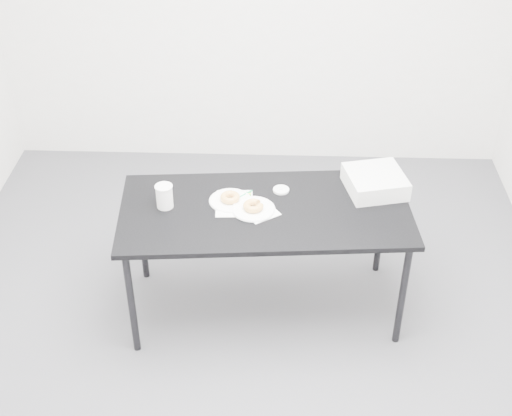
{
  "coord_description": "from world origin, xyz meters",
  "views": [
    {
      "loc": [
        0.2,
        -3.21,
        3.16
      ],
      "look_at": [
        0.08,
        0.02,
        0.86
      ],
      "focal_mm": 50.0,
      "sensor_mm": 36.0,
      "label": 1
    }
  ],
  "objects_px": {
    "table": "(265,217)",
    "donut_far": "(230,197)",
    "coffee_cup": "(164,196)",
    "donut_near": "(253,206)",
    "plate_near": "(253,209)",
    "scorecard": "(234,203)",
    "pen": "(244,195)",
    "bakery_box": "(375,182)",
    "plate_far": "(230,201)"
  },
  "relations": [
    {
      "from": "plate_near",
      "to": "donut_near",
      "type": "height_order",
      "value": "donut_near"
    },
    {
      "from": "pen",
      "to": "bakery_box",
      "type": "height_order",
      "value": "bakery_box"
    },
    {
      "from": "donut_near",
      "to": "coffee_cup",
      "type": "relative_size",
      "value": 0.82
    },
    {
      "from": "scorecard",
      "to": "bakery_box",
      "type": "height_order",
      "value": "bakery_box"
    },
    {
      "from": "scorecard",
      "to": "donut_near",
      "type": "relative_size",
      "value": 2.29
    },
    {
      "from": "donut_near",
      "to": "plate_far",
      "type": "distance_m",
      "value": 0.17
    },
    {
      "from": "scorecard",
      "to": "bakery_box",
      "type": "xyz_separation_m",
      "value": [
        0.83,
        0.18,
        0.05
      ]
    },
    {
      "from": "table",
      "to": "scorecard",
      "type": "bearing_deg",
      "value": 161.12
    },
    {
      "from": "coffee_cup",
      "to": "bakery_box",
      "type": "bearing_deg",
      "value": 10.31
    },
    {
      "from": "donut_far",
      "to": "bakery_box",
      "type": "bearing_deg",
      "value": 10.19
    },
    {
      "from": "table",
      "to": "plate_near",
      "type": "xyz_separation_m",
      "value": [
        -0.07,
        -0.01,
        0.06
      ]
    },
    {
      "from": "scorecard",
      "to": "pen",
      "type": "height_order",
      "value": "pen"
    },
    {
      "from": "bakery_box",
      "to": "donut_near",
      "type": "bearing_deg",
      "value": -174.8
    },
    {
      "from": "plate_near",
      "to": "donut_far",
      "type": "relative_size",
      "value": 2.17
    },
    {
      "from": "plate_far",
      "to": "bakery_box",
      "type": "height_order",
      "value": "bakery_box"
    },
    {
      "from": "plate_near",
      "to": "donut_near",
      "type": "bearing_deg",
      "value": 0.0
    },
    {
      "from": "plate_near",
      "to": "bakery_box",
      "type": "xyz_separation_m",
      "value": [
        0.72,
        0.24,
        0.05
      ]
    },
    {
      "from": "scorecard",
      "to": "donut_far",
      "type": "distance_m",
      "value": 0.04
    },
    {
      "from": "pen",
      "to": "coffee_cup",
      "type": "bearing_deg",
      "value": 150.02
    },
    {
      "from": "table",
      "to": "scorecard",
      "type": "relative_size",
      "value": 6.4
    },
    {
      "from": "donut_far",
      "to": "coffee_cup",
      "type": "distance_m",
      "value": 0.38
    },
    {
      "from": "pen",
      "to": "donut_far",
      "type": "distance_m",
      "value": 0.1
    },
    {
      "from": "plate_far",
      "to": "donut_far",
      "type": "xyz_separation_m",
      "value": [
        0.0,
        0.0,
        0.02
      ]
    },
    {
      "from": "coffee_cup",
      "to": "bakery_box",
      "type": "xyz_separation_m",
      "value": [
        1.23,
        0.22,
        -0.02
      ]
    },
    {
      "from": "scorecard",
      "to": "plate_far",
      "type": "height_order",
      "value": "plate_far"
    },
    {
      "from": "table",
      "to": "bakery_box",
      "type": "relative_size",
      "value": 5.29
    },
    {
      "from": "bakery_box",
      "to": "table",
      "type": "bearing_deg",
      "value": -174.16
    },
    {
      "from": "table",
      "to": "pen",
      "type": "distance_m",
      "value": 0.19
    },
    {
      "from": "plate_near",
      "to": "coffee_cup",
      "type": "bearing_deg",
      "value": 178.16
    },
    {
      "from": "pen",
      "to": "donut_far",
      "type": "bearing_deg",
      "value": 170.91
    },
    {
      "from": "plate_far",
      "to": "pen",
      "type": "bearing_deg",
      "value": 36.82
    },
    {
      "from": "plate_near",
      "to": "plate_far",
      "type": "xyz_separation_m",
      "value": [
        -0.14,
        0.09,
        -0.0
      ]
    },
    {
      "from": "table",
      "to": "donut_far",
      "type": "xyz_separation_m",
      "value": [
        -0.21,
        0.07,
        0.08
      ]
    },
    {
      "from": "plate_near",
      "to": "coffee_cup",
      "type": "distance_m",
      "value": 0.52
    },
    {
      "from": "table",
      "to": "pen",
      "type": "xyz_separation_m",
      "value": [
        -0.13,
        0.13,
        0.06
      ]
    },
    {
      "from": "table",
      "to": "plate_far",
      "type": "distance_m",
      "value": 0.23
    },
    {
      "from": "plate_far",
      "to": "donut_far",
      "type": "relative_size",
      "value": 2.13
    },
    {
      "from": "pen",
      "to": "plate_far",
      "type": "height_order",
      "value": "pen"
    },
    {
      "from": "coffee_cup",
      "to": "donut_near",
      "type": "bearing_deg",
      "value": -1.84
    },
    {
      "from": "table",
      "to": "coffee_cup",
      "type": "relative_size",
      "value": 12.07
    },
    {
      "from": "table",
      "to": "donut_far",
      "type": "height_order",
      "value": "donut_far"
    },
    {
      "from": "donut_near",
      "to": "plate_near",
      "type": "bearing_deg",
      "value": 180.0
    },
    {
      "from": "donut_near",
      "to": "coffee_cup",
      "type": "height_order",
      "value": "coffee_cup"
    },
    {
      "from": "plate_far",
      "to": "bakery_box",
      "type": "relative_size",
      "value": 0.75
    },
    {
      "from": "donut_near",
      "to": "bakery_box",
      "type": "relative_size",
      "value": 0.36
    },
    {
      "from": "table",
      "to": "plate_far",
      "type": "relative_size",
      "value": 7.03
    },
    {
      "from": "coffee_cup",
      "to": "bakery_box",
      "type": "relative_size",
      "value": 0.44
    },
    {
      "from": "donut_far",
      "to": "coffee_cup",
      "type": "height_order",
      "value": "coffee_cup"
    },
    {
      "from": "scorecard",
      "to": "pen",
      "type": "xyz_separation_m",
      "value": [
        0.05,
        0.08,
        0.01
      ]
    },
    {
      "from": "plate_far",
      "to": "bakery_box",
      "type": "xyz_separation_m",
      "value": [
        0.86,
        0.15,
        0.05
      ]
    }
  ]
}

